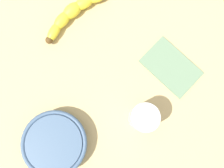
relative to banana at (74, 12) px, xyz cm
name	(u,v)px	position (x,y,z in cm)	size (l,w,h in cm)	color
wooden_tabletop	(110,72)	(-13.25, 14.66, -3.42)	(120.00, 120.00, 3.00)	tan
banana	(74,12)	(0.00, 0.00, 0.00)	(15.47, 18.87, 3.84)	yellow
smoothie_glass	(143,118)	(-24.14, 25.88, 2.52)	(7.04, 7.04, 9.58)	silver
ceramic_bowl	(55,143)	(-3.04, 36.47, 0.91)	(16.97, 16.97, 4.76)	#3D5675
folded_napkin	(171,67)	(-30.14, 10.26, -1.62)	(15.76, 10.23, 0.60)	slate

